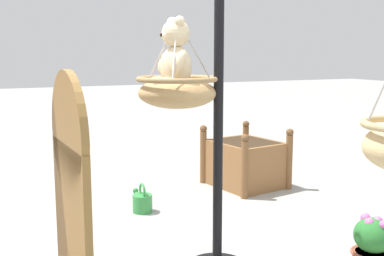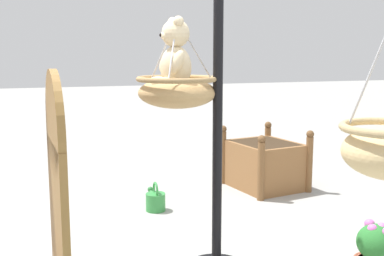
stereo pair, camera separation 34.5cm
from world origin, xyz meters
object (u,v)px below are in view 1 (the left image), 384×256
at_px(display_pole_central, 218,174).
at_px(display_sign_board, 71,186).
at_px(wooden_planter_box, 245,162).
at_px(hanging_basket_with_teddy, 177,91).
at_px(teddy_bear, 174,59).
at_px(watering_can, 142,202).
at_px(potted_plant_fern_front, 372,247).

distance_m(display_pole_central, display_sign_board, 1.23).
height_order(display_pole_central, wooden_planter_box, display_pole_central).
xyz_separation_m(display_pole_central, hanging_basket_with_teddy, (0.15, 0.25, 0.60)).
height_order(teddy_bear, watering_can, teddy_bear).
relative_size(teddy_bear, watering_can, 1.45).
bearing_deg(display_sign_board, display_pole_central, -67.63).
bearing_deg(teddy_bear, potted_plant_fern_front, -119.88).
bearing_deg(display_pole_central, watering_can, 3.07).
bearing_deg(hanging_basket_with_teddy, teddy_bear, 90.00).
bearing_deg(hanging_basket_with_teddy, potted_plant_fern_front, -120.36).
bearing_deg(display_sign_board, wooden_planter_box, -46.57).
bearing_deg(teddy_bear, watering_can, -8.25).
bearing_deg(watering_can, wooden_planter_box, -74.30).
bearing_deg(watering_can, potted_plant_fern_front, -153.08).
bearing_deg(wooden_planter_box, watering_can, 105.70).
distance_m(display_pole_central, watering_can, 1.62).
distance_m(teddy_bear, wooden_planter_box, 2.70).
bearing_deg(watering_can, teddy_bear, 171.75).
bearing_deg(hanging_basket_with_teddy, display_sign_board, 125.02).
xyz_separation_m(display_pole_central, watering_can, (1.49, 0.08, -0.63)).
xyz_separation_m(wooden_planter_box, display_sign_board, (-2.36, 2.49, 0.60)).
bearing_deg(display_pole_central, hanging_basket_with_teddy, 59.04).
bearing_deg(teddy_bear, hanging_basket_with_teddy, -90.00).
relative_size(hanging_basket_with_teddy, wooden_planter_box, 0.64).
relative_size(display_pole_central, wooden_planter_box, 2.45).
bearing_deg(watering_can, display_sign_board, 151.82).
xyz_separation_m(potted_plant_fern_front, watering_can, (2.05, 1.04, -0.12)).
bearing_deg(potted_plant_fern_front, watering_can, 26.92).
height_order(display_sign_board, watering_can, display_sign_board).
distance_m(display_sign_board, watering_can, 2.35).
height_order(teddy_bear, potted_plant_fern_front, teddy_bear).
distance_m(display_pole_central, potted_plant_fern_front, 1.22).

